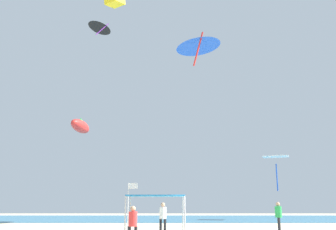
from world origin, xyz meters
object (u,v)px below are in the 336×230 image
(person_leftmost, at_px, (132,221))
(person_central, at_px, (278,214))
(person_near_tent, at_px, (162,215))
(canopy_tent, at_px, (156,197))
(kite_delta_black, at_px, (100,26))
(kite_delta_blue, at_px, (197,43))
(kite_inflatable_red, at_px, (80,126))
(banner_flag, at_px, (129,202))
(kite_diamond_white, at_px, (275,158))

(person_leftmost, height_order, person_central, person_central)
(person_near_tent, bearing_deg, canopy_tent, -62.53)
(kite_delta_black, bearing_deg, kite_delta_blue, -130.92)
(kite_delta_black, height_order, kite_inflatable_red, kite_delta_black)
(banner_flag, bearing_deg, canopy_tent, -60.97)
(banner_flag, xyz_separation_m, kite_inflatable_red, (-8.28, 20.71, 9.13))
(banner_flag, bearing_deg, person_central, 9.93)
(canopy_tent, height_order, kite_inflatable_red, kite_inflatable_red)
(kite_diamond_white, bearing_deg, person_near_tent, -104.64)
(kite_inflatable_red, bearing_deg, canopy_tent, 29.63)
(canopy_tent, distance_m, person_leftmost, 3.87)
(person_central, distance_m, kite_inflatable_red, 28.01)
(kite_delta_black, relative_size, kite_diamond_white, 0.92)
(person_near_tent, bearing_deg, banner_flag, -147.09)
(person_central, bearing_deg, banner_flag, -59.92)
(person_leftmost, bearing_deg, person_near_tent, 80.29)
(person_leftmost, bearing_deg, banner_flag, 97.92)
(kite_delta_black, distance_m, kite_delta_blue, 12.40)
(person_central, height_order, kite_diamond_white, kite_diamond_white)
(kite_delta_black, relative_size, kite_delta_blue, 0.71)
(kite_inflatable_red, xyz_separation_m, kite_delta_blue, (13.91, -7.12, 7.69))
(person_near_tent, distance_m, banner_flag, 2.24)
(person_near_tent, distance_m, kite_delta_black, 28.38)
(person_leftmost, distance_m, kite_diamond_white, 30.39)
(person_near_tent, height_order, kite_delta_black, kite_delta_black)
(person_central, relative_size, kite_diamond_white, 0.46)
(person_leftmost, distance_m, kite_delta_blue, 27.40)
(person_near_tent, distance_m, kite_delta_blue, 22.53)
(banner_flag, relative_size, kite_delta_black, 0.81)
(canopy_tent, height_order, kite_diamond_white, kite_diamond_white)
(person_near_tent, distance_m, person_leftmost, 6.85)
(canopy_tent, height_order, person_central, canopy_tent)
(person_near_tent, relative_size, kite_inflatable_red, 0.35)
(person_central, distance_m, kite_delta_blue, 21.62)
(person_central, relative_size, kite_delta_black, 0.50)
(person_near_tent, bearing_deg, kite_delta_blue, 109.02)
(kite_inflatable_red, distance_m, kite_diamond_white, 23.61)
(canopy_tent, height_order, person_leftmost, canopy_tent)
(person_near_tent, xyz_separation_m, person_central, (7.66, 1.73, 0.02))
(person_leftmost, bearing_deg, person_central, 44.32)
(person_near_tent, distance_m, kite_diamond_white, 24.09)
(person_near_tent, height_order, kite_inflatable_red, kite_inflatable_red)
(person_leftmost, bearing_deg, canopy_tent, 76.57)
(person_near_tent, height_order, person_central, person_central)
(canopy_tent, height_order, banner_flag, banner_flag)
(canopy_tent, xyz_separation_m, kite_delta_blue, (3.87, 16.76, 16.60))
(person_leftmost, height_order, kite_delta_black, kite_delta_black)
(person_leftmost, xyz_separation_m, kite_delta_black, (-6.54, 23.77, 21.43))
(kite_delta_black, bearing_deg, kite_diamond_white, -107.24)
(banner_flag, relative_size, kite_delta_blue, 0.58)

